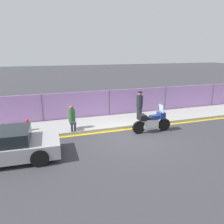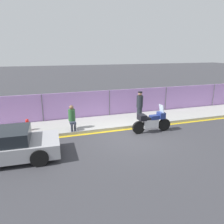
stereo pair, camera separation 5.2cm
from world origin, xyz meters
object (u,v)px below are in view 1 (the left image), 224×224
officer_standing (140,105)px  parked_car_left_down_street (5,146)px  motorcycle (152,121)px  person_seated_on_curb (72,116)px  fire_hydrant (27,125)px

officer_standing → parked_car_left_down_street: (-7.41, -3.01, -0.43)m
motorcycle → officer_standing: officer_standing is taller
person_seated_on_curb → parked_car_left_down_street: person_seated_on_curb is taller
officer_standing → fire_hydrant: bearing=-179.4°
motorcycle → fire_hydrant: size_ratio=3.57×
person_seated_on_curb → parked_car_left_down_street: size_ratio=0.31×
officer_standing → fire_hydrant: (-6.66, -0.06, -0.57)m
fire_hydrant → person_seated_on_curb: bearing=-14.4°
officer_standing → motorcycle: bearing=-96.2°
person_seated_on_curb → fire_hydrant: (-2.33, 0.60, -0.42)m
officer_standing → person_seated_on_curb: 4.39m
officer_standing → parked_car_left_down_street: officer_standing is taller
officer_standing → fire_hydrant: 6.69m
person_seated_on_curb → parked_car_left_down_street: bearing=-142.6°
motorcycle → fire_hydrant: (-6.44, 1.95, -0.13)m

